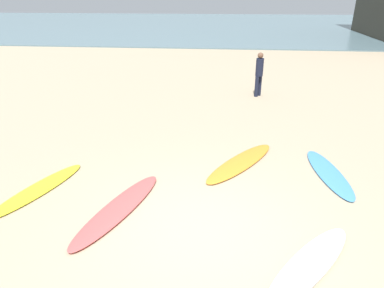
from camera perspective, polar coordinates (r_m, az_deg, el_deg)
ground_plane at (r=5.86m, az=2.09°, el=-14.55°), size 120.00×120.00×0.00m
ocean_water at (r=44.51m, az=5.79°, el=19.35°), size 120.00×40.00×0.08m
surfboard_0 at (r=5.54m, az=19.15°, el=-18.35°), size 1.78×2.03×0.09m
surfboard_2 at (r=6.48m, az=-12.17°, el=-10.46°), size 1.33×2.61×0.08m
surfboard_3 at (r=7.58m, az=-24.29°, el=-6.87°), size 1.25×2.36×0.06m
surfboard_4 at (r=8.07m, az=21.92°, el=-4.52°), size 0.82×2.31×0.06m
surfboard_5 at (r=8.01m, az=8.17°, el=-3.05°), size 1.90×2.45×0.07m
beachgoer_near at (r=13.25m, az=11.18°, el=11.67°), size 0.39×0.39×1.64m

